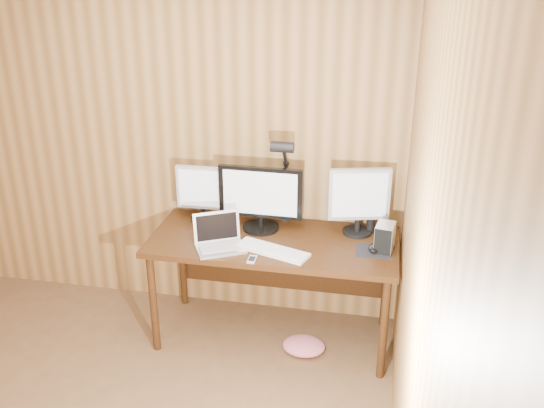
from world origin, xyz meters
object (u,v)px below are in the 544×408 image
(monitor_left, at_px, (202,192))
(keyboard, at_px, (272,250))
(laptop, at_px, (219,239))
(desk_lamp, at_px, (284,169))
(speaker, at_px, (371,223))
(monitor_center, at_px, (261,198))
(desk, at_px, (276,251))
(hard_drive, at_px, (385,237))
(mouse, at_px, (374,248))
(phone, at_px, (252,259))
(monitor_right, at_px, (359,199))

(monitor_left, bearing_deg, keyboard, -34.18)
(laptop, xyz_separation_m, desk_lamp, (0.34, 0.39, 0.35))
(speaker, distance_m, desk_lamp, 0.67)
(laptop, bearing_deg, monitor_center, 28.34)
(desk_lamp, bearing_deg, desk, -86.84)
(desk, relative_size, hard_drive, 9.25)
(laptop, bearing_deg, mouse, -20.73)
(speaker, bearing_deg, laptop, -156.85)
(hard_drive, bearing_deg, mouse, -141.05)
(mouse, distance_m, speaker, 0.28)
(monitor_center, height_order, desk_lamp, desk_lamp)
(laptop, height_order, mouse, laptop)
(mouse, xyz_separation_m, speaker, (-0.03, 0.27, 0.04))
(keyboard, distance_m, hard_drive, 0.70)
(desk, relative_size, keyboard, 3.27)
(monitor_center, relative_size, keyboard, 1.14)
(laptop, relative_size, mouse, 3.26)
(desk_lamp, bearing_deg, mouse, -11.37)
(phone, distance_m, desk_lamp, 0.67)
(keyboard, bearing_deg, monitor_right, 55.65)
(monitor_center, relative_size, speaker, 4.21)
(monitor_right, relative_size, laptop, 1.23)
(desk_lamp, bearing_deg, monitor_left, -164.15)
(monitor_left, distance_m, desk_lamp, 0.59)
(laptop, relative_size, desk_lamp, 0.56)
(monitor_left, bearing_deg, speaker, 0.73)
(monitor_right, relative_size, desk_lamp, 0.69)
(desk_lamp, bearing_deg, speaker, 12.64)
(monitor_left, xyz_separation_m, hard_drive, (1.24, -0.20, -0.12))
(hard_drive, bearing_deg, desk_lamp, 169.54)
(monitor_left, height_order, laptop, monitor_left)
(desk, distance_m, monitor_left, 0.64)
(monitor_right, bearing_deg, hard_drive, -62.55)
(monitor_right, xyz_separation_m, mouse, (0.12, -0.24, -0.22))
(speaker, bearing_deg, mouse, -82.74)
(monitor_right, xyz_separation_m, keyboard, (-0.50, -0.37, -0.23))
(phone, bearing_deg, monitor_left, 132.40)
(phone, bearing_deg, monitor_center, 94.73)
(desk, xyz_separation_m, monitor_left, (-0.53, 0.12, 0.33))
(desk, bearing_deg, monitor_center, 149.39)
(mouse, relative_size, phone, 1.18)
(monitor_right, bearing_deg, keyboard, -157.52)
(monitor_center, bearing_deg, desk_lamp, 33.04)
(keyboard, relative_size, phone, 5.14)
(keyboard, distance_m, phone, 0.16)
(monitor_center, height_order, monitor_left, monitor_center)
(monitor_left, height_order, monitor_right, monitor_right)
(monitor_right, distance_m, phone, 0.81)
(desk, height_order, phone, phone)
(monitor_left, height_order, speaker, monitor_left)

